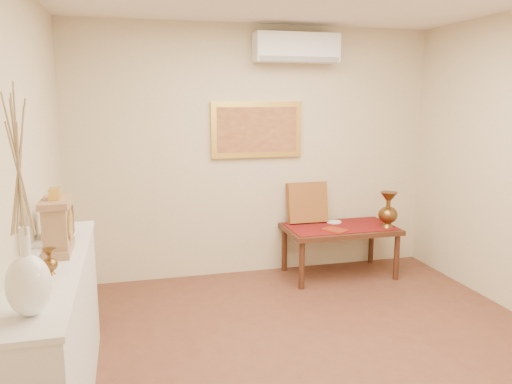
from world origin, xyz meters
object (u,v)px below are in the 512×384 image
object	(u,v)px
white_vase	(22,203)
mantel_clock	(58,225)
wooden_chest	(61,219)
low_table	(340,233)
brass_urn_tall	(388,206)
display_ledge	(57,340)

from	to	relation	value
white_vase	mantel_clock	distance (m)	1.00
mantel_clock	wooden_chest	xyz separation A→B (m)	(-0.03, 0.39, -0.05)
low_table	wooden_chest	bearing A→B (deg)	-154.06
mantel_clock	wooden_chest	distance (m)	0.39
wooden_chest	low_table	distance (m)	3.04
brass_urn_tall	white_vase	bearing A→B (deg)	-141.74
brass_urn_tall	display_ledge	bearing A→B (deg)	-151.42
white_vase	low_table	distance (m)	3.87
display_ledge	white_vase	bearing A→B (deg)	-88.65
brass_urn_tall	display_ledge	world-z (taller)	brass_urn_tall
mantel_clock	low_table	distance (m)	3.22
brass_urn_tall	mantel_clock	world-z (taller)	mantel_clock
low_table	display_ledge	bearing A→B (deg)	-144.90
white_vase	wooden_chest	bearing A→B (deg)	91.01
display_ledge	wooden_chest	distance (m)	0.84
white_vase	display_ledge	xyz separation A→B (m)	(-0.02, 0.76, -1.00)
low_table	white_vase	bearing A→B (deg)	-135.23
brass_urn_tall	mantel_clock	distance (m)	3.51
white_vase	display_ledge	world-z (taller)	white_vase
mantel_clock	brass_urn_tall	bearing A→B (deg)	26.06
display_ledge	low_table	bearing A→B (deg)	35.10
wooden_chest	low_table	world-z (taller)	wooden_chest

